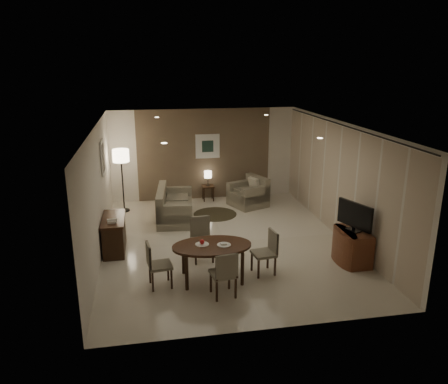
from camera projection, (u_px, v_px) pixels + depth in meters
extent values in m
cube|color=beige|center=(226.00, 242.00, 10.12)|extent=(5.50, 7.00, 0.00)
cube|color=white|center=(226.00, 125.00, 9.34)|extent=(5.50, 7.00, 0.00)
cube|color=brown|center=(204.00, 154.00, 13.02)|extent=(5.50, 0.00, 2.70)
cube|color=beige|center=(98.00, 192.00, 9.25)|extent=(0.00, 7.00, 2.70)
cube|color=beige|center=(341.00, 180.00, 10.20)|extent=(0.00, 7.00, 2.70)
cube|color=brown|center=(204.00, 154.00, 13.01)|extent=(3.96, 0.03, 2.70)
cylinder|color=black|center=(343.00, 125.00, 9.82)|extent=(0.03, 6.80, 0.03)
cube|color=silver|center=(208.00, 146.00, 12.93)|extent=(0.72, 0.03, 0.72)
cube|color=#1D342A|center=(208.00, 146.00, 12.92)|extent=(0.34, 0.01, 0.34)
cube|color=silver|center=(103.00, 157.00, 10.25)|extent=(0.03, 0.60, 0.80)
cube|color=gray|center=(103.00, 157.00, 10.25)|extent=(0.01, 0.46, 0.64)
cylinder|color=white|center=(164.00, 143.00, 7.41)|extent=(0.10, 0.10, 0.01)
cylinder|color=white|center=(320.00, 138.00, 7.89)|extent=(0.10, 0.10, 0.01)
cylinder|color=white|center=(157.00, 117.00, 10.80)|extent=(0.10, 0.10, 0.01)
cylinder|color=white|center=(266.00, 115.00, 11.28)|extent=(0.10, 0.10, 0.01)
cylinder|color=white|center=(202.00, 244.00, 8.21)|extent=(0.26, 0.26, 0.02)
cylinder|color=white|center=(224.00, 245.00, 8.18)|extent=(0.26, 0.26, 0.02)
sphere|color=red|center=(202.00, 242.00, 8.19)|extent=(0.09, 0.09, 0.09)
cube|color=white|center=(224.00, 244.00, 8.18)|extent=(0.12, 0.08, 0.03)
cylinder|color=#3F3723|center=(215.00, 214.00, 11.93)|extent=(1.18, 1.18, 0.01)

